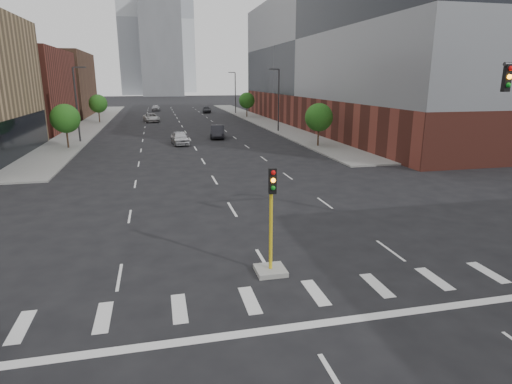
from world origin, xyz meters
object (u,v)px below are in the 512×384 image
object	(u,v)px
car_near_left	(180,138)
car_far_left	(151,118)
car_distant	(156,108)
median_traffic_signal	(271,251)
car_deep_right	(207,110)
car_mid_right	(218,132)

from	to	relation	value
car_near_left	car_far_left	distance (m)	29.79
car_far_left	car_distant	size ratio (longest dim) A/B	1.19
median_traffic_signal	car_deep_right	xyz separation A→B (m)	(7.48, 85.13, -0.29)
median_traffic_signal	car_distant	distance (m)	94.16
car_near_left	car_far_left	size ratio (longest dim) A/B	0.88
car_far_left	car_deep_right	xyz separation A→B (m)	(12.45, 18.95, -0.05)
car_far_left	car_distant	world-z (taller)	car_distant
car_mid_right	car_far_left	bearing A→B (deg)	118.63
car_far_left	car_near_left	bearing A→B (deg)	-91.73
car_near_left	car_deep_right	bearing A→B (deg)	74.69
median_traffic_signal	car_distant	size ratio (longest dim) A/B	0.98
car_deep_right	car_distant	distance (m)	14.57
median_traffic_signal	car_near_left	bearing A→B (deg)	92.35
median_traffic_signal	car_deep_right	size ratio (longest dim) A/B	0.93
median_traffic_signal	car_near_left	distance (m)	36.62
median_traffic_signal	car_deep_right	bearing A→B (deg)	84.98
car_near_left	car_distant	world-z (taller)	car_near_left
car_mid_right	car_far_left	distance (m)	26.38
car_deep_right	car_distant	size ratio (longest dim) A/B	1.06
car_deep_right	car_mid_right	bearing A→B (deg)	-86.84
car_near_left	car_distant	distance (m)	57.54
car_distant	car_deep_right	bearing A→B (deg)	-33.91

